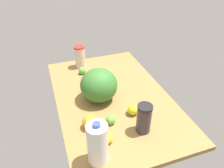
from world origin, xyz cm
name	(u,v)px	position (x,y,z in cm)	size (l,w,h in cm)	color
countertop	(112,97)	(0.00, 0.00, 1.50)	(120.00, 76.00, 3.00)	olive
tumbler_cup	(80,57)	(47.92, 11.74, 12.34)	(8.88, 8.88, 18.61)	beige
milk_jug	(98,144)	(-47.31, 23.61, 14.83)	(10.18, 10.18, 25.22)	white
shaker_bottle	(144,118)	(-36.29, -6.15, 12.01)	(8.50, 8.50, 17.95)	#362E35
watermelon	(99,85)	(-0.30, 9.19, 14.15)	(24.72, 24.72, 22.30)	#36712C
orange_beside_bowl	(90,122)	(-24.18, 22.00, 7.26)	(8.53, 8.53, 8.53)	orange
lemon_by_jug	(133,110)	(-21.73, -6.24, 6.45)	(6.91, 6.91, 6.91)	yellow
lime_loose	(82,71)	(35.79, 12.92, 5.81)	(5.63, 5.63, 5.63)	#5FAB41
lime_far_back	(111,120)	(-25.12, 9.60, 5.83)	(5.66, 5.66, 5.66)	#65B142
lemon_near_front	(107,137)	(-37.86, 15.77, 6.33)	(6.66, 6.66, 6.66)	yellow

